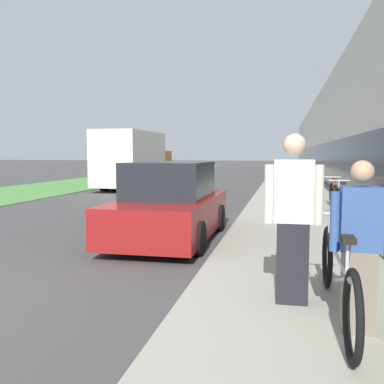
% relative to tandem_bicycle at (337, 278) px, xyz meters
% --- Properties ---
extents(sidewalk_slab, '(3.31, 70.00, 0.13)m').
position_rel_tandem_bicycle_xyz_m(sidewalk_slab, '(-0.00, 19.97, -0.46)').
color(sidewalk_slab, '#A39E8E').
rests_on(sidewalk_slab, ground).
extents(lawn_strip, '(5.15, 70.00, 0.03)m').
position_rel_tandem_bicycle_xyz_m(lawn_strip, '(-12.23, 23.97, -0.51)').
color(lawn_strip, '#518E42').
rests_on(lawn_strip, ground).
extents(tandem_bicycle, '(0.52, 2.69, 0.93)m').
position_rel_tandem_bicycle_xyz_m(tandem_bicycle, '(0.00, 0.00, 0.00)').
color(tandem_bicycle, black).
rests_on(tandem_bicycle, sidewalk_slab).
extents(person_rider, '(0.53, 0.21, 1.56)m').
position_rel_tandem_bicycle_xyz_m(person_rider, '(0.14, -0.34, 0.39)').
color(person_rider, '#756B5B').
rests_on(person_rider, sidewalk_slab).
extents(person_bystander, '(0.62, 0.24, 1.83)m').
position_rel_tandem_bicycle_xyz_m(person_bystander, '(-0.43, 0.34, 0.52)').
color(person_bystander, black).
rests_on(person_bystander, sidewalk_slab).
extents(bike_rack_hoop, '(0.05, 0.60, 0.84)m').
position_rel_tandem_bicycle_xyz_m(bike_rack_hoop, '(1.01, 2.84, 0.12)').
color(bike_rack_hoop, black).
rests_on(bike_rack_hoop, sidewalk_slab).
extents(cruiser_bike_nearest, '(0.52, 1.84, 0.96)m').
position_rel_tandem_bicycle_xyz_m(cruiser_bike_nearest, '(1.13, 4.35, 0.01)').
color(cruiser_bike_nearest, black).
rests_on(cruiser_bike_nearest, sidewalk_slab).
extents(cruiser_bike_middle, '(0.52, 1.83, 0.95)m').
position_rel_tandem_bicycle_xyz_m(cruiser_bike_middle, '(0.86, 6.68, 0.00)').
color(cruiser_bike_middle, black).
rests_on(cruiser_bike_middle, sidewalk_slab).
extents(cruiser_bike_farthest, '(0.52, 1.73, 0.91)m').
position_rel_tandem_bicycle_xyz_m(cruiser_bike_farthest, '(0.96, 9.24, -0.01)').
color(cruiser_bike_farthest, black).
rests_on(cruiser_bike_farthest, sidewalk_slab).
extents(parked_sedan_curbside, '(1.82, 4.03, 1.58)m').
position_rel_tandem_bicycle_xyz_m(parked_sedan_curbside, '(-2.77, 3.97, 0.18)').
color(parked_sedan_curbside, maroon).
rests_on(parked_sedan_curbside, ground).
extents(moving_truck, '(2.19, 6.89, 2.83)m').
position_rel_tandem_bicycle_xyz_m(moving_truck, '(-7.94, 16.30, 0.91)').
color(moving_truck, orange).
rests_on(moving_truck, ground).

